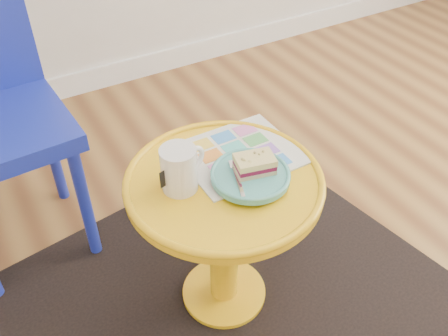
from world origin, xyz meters
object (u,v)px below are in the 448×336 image
side_table (224,217)px  plate (250,176)px  newspaper (239,154)px  mug (180,167)px

side_table → plate: (0.05, -0.04, 0.16)m
newspaper → plate: (-0.03, -0.11, 0.02)m
side_table → plate: size_ratio=2.56×
side_table → mug: 0.24m
side_table → newspaper: bearing=38.1°
side_table → newspaper: 0.18m
newspaper → plate: plate is taller
mug → plate: mug is taller
mug → plate: (0.16, -0.07, -0.04)m
side_table → newspaper: size_ratio=1.68×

